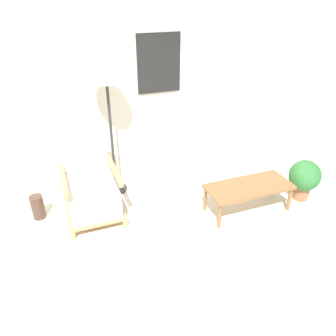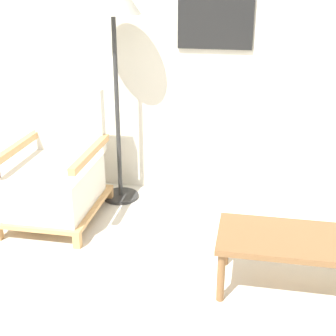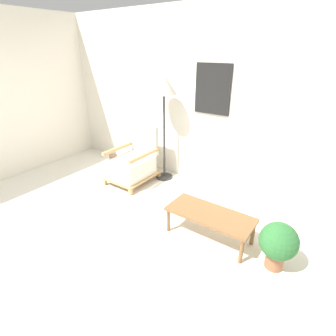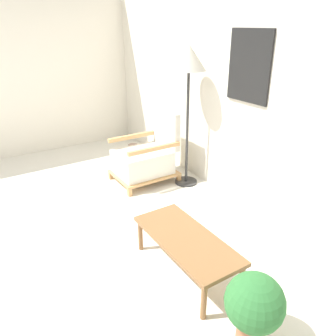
{
  "view_description": "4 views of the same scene",
  "coord_description": "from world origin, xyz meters",
  "px_view_note": "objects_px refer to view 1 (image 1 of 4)",
  "views": [
    {
      "loc": [
        -0.95,
        -1.63,
        2.39
      ],
      "look_at": [
        0.2,
        1.46,
        0.55
      ],
      "focal_mm": 35.0,
      "sensor_mm": 36.0,
      "label": 1
    },
    {
      "loc": [
        0.71,
        -1.29,
        1.7
      ],
      "look_at": [
        0.2,
        1.46,
        0.55
      ],
      "focal_mm": 50.0,
      "sensor_mm": 36.0,
      "label": 2
    },
    {
      "loc": [
        2.15,
        -1.29,
        2.1
      ],
      "look_at": [
        0.2,
        1.46,
        0.55
      ],
      "focal_mm": 28.0,
      "sensor_mm": 36.0,
      "label": 3
    },
    {
      "loc": [
        2.86,
        -0.24,
        1.95
      ],
      "look_at": [
        0.2,
        1.46,
        0.55
      ],
      "focal_mm": 35.0,
      "sensor_mm": 36.0,
      "label": 4
    }
  ],
  "objects_px": {
    "coffee_table": "(249,188)",
    "vase": "(38,207)",
    "floor_lamp": "(106,77)",
    "armchair": "(91,189)",
    "potted_plant": "(304,177)"
  },
  "relations": [
    {
      "from": "floor_lamp",
      "to": "coffee_table",
      "type": "xyz_separation_m",
      "value": [
        1.39,
        -0.99,
        -1.2
      ]
    },
    {
      "from": "floor_lamp",
      "to": "armchair",
      "type": "bearing_deg",
      "value": -132.35
    },
    {
      "from": "armchair",
      "to": "floor_lamp",
      "type": "distance_m",
      "value": 1.3
    },
    {
      "from": "floor_lamp",
      "to": "coffee_table",
      "type": "height_order",
      "value": "floor_lamp"
    },
    {
      "from": "armchair",
      "to": "coffee_table",
      "type": "bearing_deg",
      "value": -18.84
    },
    {
      "from": "vase",
      "to": "coffee_table",
      "type": "bearing_deg",
      "value": -16.84
    },
    {
      "from": "vase",
      "to": "floor_lamp",
      "type": "bearing_deg",
      "value": 15.91
    },
    {
      "from": "vase",
      "to": "potted_plant",
      "type": "xyz_separation_m",
      "value": [
        3.15,
        -0.75,
        0.17
      ]
    },
    {
      "from": "coffee_table",
      "to": "armchair",
      "type": "bearing_deg",
      "value": 161.16
    },
    {
      "from": "coffee_table",
      "to": "vase",
      "type": "distance_m",
      "value": 2.48
    },
    {
      "from": "potted_plant",
      "to": "floor_lamp",
      "type": "bearing_deg",
      "value": 154.73
    },
    {
      "from": "armchair",
      "to": "floor_lamp",
      "type": "bearing_deg",
      "value": 47.65
    },
    {
      "from": "armchair",
      "to": "floor_lamp",
      "type": "height_order",
      "value": "floor_lamp"
    },
    {
      "from": "coffee_table",
      "to": "vase",
      "type": "xyz_separation_m",
      "value": [
        -2.37,
        0.72,
        -0.16
      ]
    },
    {
      "from": "potted_plant",
      "to": "vase",
      "type": "bearing_deg",
      "value": 166.67
    }
  ]
}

